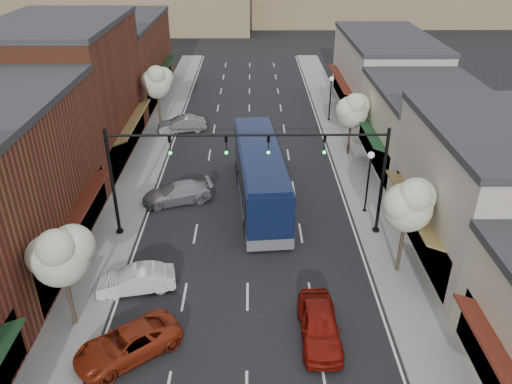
{
  "coord_description": "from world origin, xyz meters",
  "views": [
    {
      "loc": [
        0.27,
        -18.24,
        17.15
      ],
      "look_at": [
        0.51,
        9.38,
        2.2
      ],
      "focal_mm": 35.0,
      "sensor_mm": 36.0,
      "label": 1
    }
  ],
  "objects_px": {
    "tree_left_far": "(157,81)",
    "tree_right_near": "(409,203)",
    "red_hatchback": "(320,325)",
    "tree_right_far": "(353,109)",
    "signal_mast_left": "(151,167)",
    "parked_car_b": "(136,280)",
    "parked_car_c": "(177,193)",
    "lamp_post_far": "(331,91)",
    "signal_mast_right": "(344,166)",
    "coach_bus": "(260,174)",
    "tree_left_near": "(60,254)",
    "parked_car_a": "(128,344)",
    "parked_car_e": "(182,124)",
    "lamp_post_near": "(369,172)"
  },
  "relations": [
    {
      "from": "tree_left_far",
      "to": "tree_right_near",
      "type": "bearing_deg",
      "value": -52.96
    },
    {
      "from": "tree_left_far",
      "to": "red_hatchback",
      "type": "relative_size",
      "value": 1.34
    },
    {
      "from": "tree_right_far",
      "to": "red_hatchback",
      "type": "distance_m",
      "value": 21.7
    },
    {
      "from": "signal_mast_left",
      "to": "tree_right_far",
      "type": "bearing_deg",
      "value": 40.54
    },
    {
      "from": "parked_car_b",
      "to": "parked_car_c",
      "type": "distance_m",
      "value": 9.52
    },
    {
      "from": "tree_left_far",
      "to": "lamp_post_far",
      "type": "bearing_deg",
      "value": 7.3
    },
    {
      "from": "signal_mast_right",
      "to": "coach_bus",
      "type": "bearing_deg",
      "value": 138.89
    },
    {
      "from": "signal_mast_left",
      "to": "parked_car_c",
      "type": "bearing_deg",
      "value": 80.01
    },
    {
      "from": "lamp_post_far",
      "to": "tree_left_near",
      "type": "bearing_deg",
      "value": -119.78
    },
    {
      "from": "coach_bus",
      "to": "parked_car_a",
      "type": "distance_m",
      "value": 15.44
    },
    {
      "from": "signal_mast_right",
      "to": "tree_right_far",
      "type": "bearing_deg",
      "value": 77.15
    },
    {
      "from": "signal_mast_left",
      "to": "tree_left_far",
      "type": "distance_m",
      "value": 18.14
    },
    {
      "from": "signal_mast_left",
      "to": "parked_car_b",
      "type": "bearing_deg",
      "value": -92.36
    },
    {
      "from": "coach_bus",
      "to": "tree_right_near",
      "type": "bearing_deg",
      "value": -52.33
    },
    {
      "from": "lamp_post_far",
      "to": "coach_bus",
      "type": "distance_m",
      "value": 17.3
    },
    {
      "from": "tree_right_far",
      "to": "parked_car_c",
      "type": "relative_size",
      "value": 1.13
    },
    {
      "from": "parked_car_b",
      "to": "parked_car_e",
      "type": "height_order",
      "value": "parked_car_e"
    },
    {
      "from": "tree_right_near",
      "to": "lamp_post_far",
      "type": "height_order",
      "value": "tree_right_near"
    },
    {
      "from": "red_hatchback",
      "to": "signal_mast_left",
      "type": "bearing_deg",
      "value": 134.82
    },
    {
      "from": "tree_right_far",
      "to": "lamp_post_near",
      "type": "relative_size",
      "value": 1.22
    },
    {
      "from": "tree_right_far",
      "to": "lamp_post_far",
      "type": "distance_m",
      "value": 8.13
    },
    {
      "from": "tree_left_far",
      "to": "parked_car_c",
      "type": "distance_m",
      "value": 14.8
    },
    {
      "from": "signal_mast_right",
      "to": "tree_left_near",
      "type": "bearing_deg",
      "value": -149.86
    },
    {
      "from": "lamp_post_near",
      "to": "parked_car_b",
      "type": "bearing_deg",
      "value": -149.91
    },
    {
      "from": "tree_left_far",
      "to": "parked_car_a",
      "type": "relative_size",
      "value": 1.29
    },
    {
      "from": "signal_mast_right",
      "to": "tree_right_near",
      "type": "xyz_separation_m",
      "value": [
        2.73,
        -4.05,
        -0.17
      ]
    },
    {
      "from": "tree_right_far",
      "to": "red_hatchback",
      "type": "height_order",
      "value": "tree_right_far"
    },
    {
      "from": "signal_mast_right",
      "to": "signal_mast_left",
      "type": "height_order",
      "value": "same"
    },
    {
      "from": "lamp_post_far",
      "to": "parked_car_e",
      "type": "relative_size",
      "value": 1.02
    },
    {
      "from": "signal_mast_left",
      "to": "parked_car_a",
      "type": "relative_size",
      "value": 1.72
    },
    {
      "from": "tree_right_far",
      "to": "tree_left_far",
      "type": "bearing_deg",
      "value": 160.13
    },
    {
      "from": "red_hatchback",
      "to": "signal_mast_right",
      "type": "bearing_deg",
      "value": 75.45
    },
    {
      "from": "tree_left_near",
      "to": "coach_bus",
      "type": "relative_size",
      "value": 0.44
    },
    {
      "from": "signal_mast_right",
      "to": "lamp_post_near",
      "type": "height_order",
      "value": "signal_mast_right"
    },
    {
      "from": "tree_left_far",
      "to": "tree_left_near",
      "type": "bearing_deg",
      "value": -90.0
    },
    {
      "from": "tree_right_far",
      "to": "parked_car_e",
      "type": "xyz_separation_m",
      "value": [
        -14.55,
        5.43,
        -3.27
      ]
    },
    {
      "from": "parked_car_a",
      "to": "parked_car_e",
      "type": "bearing_deg",
      "value": 144.82
    },
    {
      "from": "tree_right_near",
      "to": "parked_car_e",
      "type": "relative_size",
      "value": 1.37
    },
    {
      "from": "coach_bus",
      "to": "lamp_post_far",
      "type": "bearing_deg",
      "value": 61.36
    },
    {
      "from": "signal_mast_right",
      "to": "coach_bus",
      "type": "relative_size",
      "value": 0.63
    },
    {
      "from": "red_hatchback",
      "to": "coach_bus",
      "type": "bearing_deg",
      "value": 100.68
    },
    {
      "from": "signal_mast_right",
      "to": "tree_right_far",
      "type": "distance_m",
      "value": 12.27
    },
    {
      "from": "parked_car_b",
      "to": "lamp_post_far",
      "type": "bearing_deg",
      "value": 140.95
    },
    {
      "from": "parked_car_a",
      "to": "parked_car_b",
      "type": "xyz_separation_m",
      "value": [
        -0.54,
        4.5,
        0.01
      ]
    },
    {
      "from": "tree_right_far",
      "to": "red_hatchback",
      "type": "relative_size",
      "value": 1.19
    },
    {
      "from": "parked_car_e",
      "to": "tree_left_far",
      "type": "bearing_deg",
      "value": -118.97
    },
    {
      "from": "signal_mast_right",
      "to": "tree_right_far",
      "type": "height_order",
      "value": "signal_mast_right"
    },
    {
      "from": "signal_mast_left",
      "to": "tree_left_near",
      "type": "bearing_deg",
      "value": -108.1
    },
    {
      "from": "lamp_post_far",
      "to": "parked_car_a",
      "type": "bearing_deg",
      "value": -113.67
    },
    {
      "from": "tree_left_near",
      "to": "lamp_post_near",
      "type": "xyz_separation_m",
      "value": [
        16.05,
        10.56,
        -1.22
      ]
    }
  ]
}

